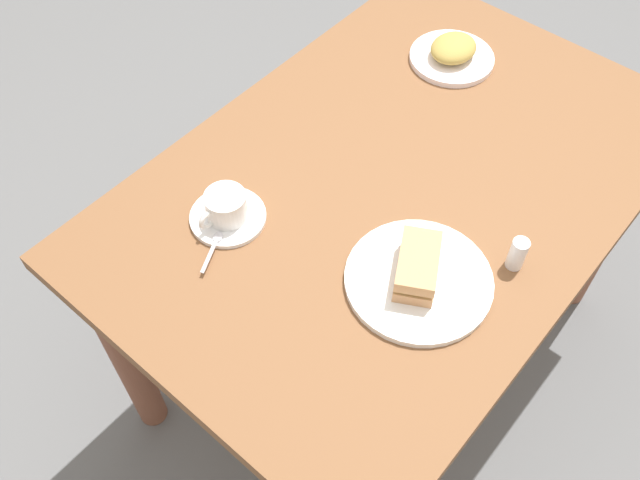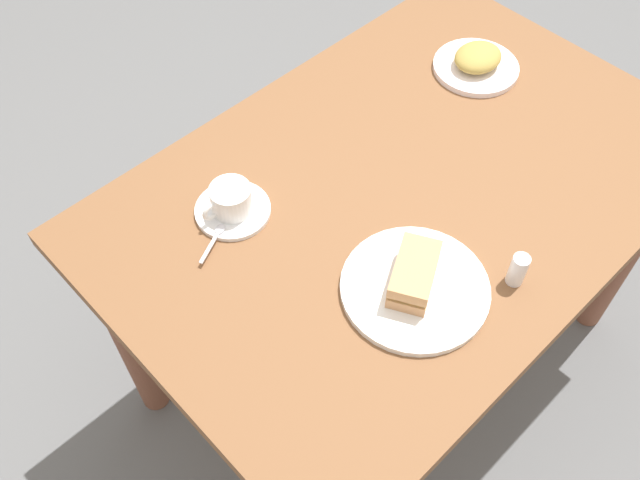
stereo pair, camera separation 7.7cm
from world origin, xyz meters
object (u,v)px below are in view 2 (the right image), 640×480
at_px(coffee_saucer, 233,210).
at_px(coffee_cup, 230,199).
at_px(side_plate, 476,67).
at_px(sandwich_plate, 415,288).
at_px(salt_shaker, 518,270).
at_px(dining_table, 400,221).
at_px(spoon, 216,237).
at_px(sandwich_front, 414,274).

height_order(coffee_saucer, coffee_cup, coffee_cup).
bearing_deg(coffee_saucer, side_plate, -5.19).
distance_m(sandwich_plate, coffee_saucer, 0.39).
distance_m(coffee_saucer, coffee_cup, 0.04).
height_order(side_plate, salt_shaker, salt_shaker).
bearing_deg(sandwich_plate, coffee_cup, 108.32).
distance_m(dining_table, spoon, 0.43).
bearing_deg(coffee_cup, salt_shaker, -60.75).
bearing_deg(salt_shaker, sandwich_front, 140.54).
bearing_deg(sandwich_front, dining_table, 44.36).
xyz_separation_m(spoon, salt_shaker, (0.34, -0.45, 0.02)).
height_order(sandwich_front, salt_shaker, sandwich_front).
relative_size(spoon, side_plate, 0.47).
distance_m(spoon, salt_shaker, 0.57).
bearing_deg(coffee_cup, side_plate, -5.18).
height_order(sandwich_plate, sandwich_front, sandwich_front).
xyz_separation_m(coffee_cup, side_plate, (0.69, -0.06, -0.03)).
bearing_deg(coffee_cup, coffee_saucer, -2.22).
bearing_deg(salt_shaker, coffee_cup, 119.25).
bearing_deg(dining_table, side_plate, 18.03).
height_order(dining_table, sandwich_front, sandwich_front).
xyz_separation_m(coffee_cup, spoon, (-0.07, -0.03, -0.03)).
bearing_deg(dining_table, sandwich_plate, -134.56).
bearing_deg(sandwich_front, salt_shaker, -39.46).
height_order(sandwich_front, coffee_saucer, sandwich_front).
height_order(dining_table, spoon, spoon).
bearing_deg(side_plate, sandwich_front, -151.78).
height_order(spoon, side_plate, spoon).
bearing_deg(side_plate, spoon, 177.77).
bearing_deg(sandwich_front, spoon, 120.04).
bearing_deg(coffee_saucer, salt_shaker, -60.90).
bearing_deg(dining_table, salt_shaker, -96.73).
relative_size(dining_table, sandwich_front, 8.41).
bearing_deg(spoon, coffee_cup, 26.32).
bearing_deg(salt_shaker, spoon, 126.82).
bearing_deg(dining_table, sandwich_front, -135.64).
height_order(dining_table, side_plate, side_plate).
bearing_deg(coffee_saucer, sandwich_plate, -71.91).
bearing_deg(sandwich_plate, salt_shaker, -37.19).
xyz_separation_m(dining_table, coffee_saucer, (-0.31, 0.19, 0.13)).
bearing_deg(sandwich_plate, coffee_saucer, 108.09).
distance_m(dining_table, coffee_cup, 0.40).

